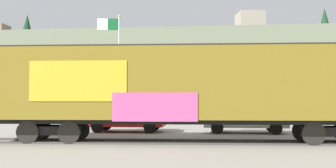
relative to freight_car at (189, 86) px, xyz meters
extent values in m
plane|color=gray|center=(0.91, 0.00, -2.35)|extent=(260.00, 260.00, 0.00)
cube|color=#4C4742|center=(0.04, -0.72, -2.31)|extent=(59.94, 2.97, 0.08)
cube|color=#4C4742|center=(-0.03, 0.72, -2.31)|extent=(59.94, 2.97, 0.08)
cube|color=olive|center=(0.01, 0.00, 0.07)|extent=(17.41, 3.65, 2.85)
cube|color=#2D2823|center=(0.01, 0.00, 1.62)|extent=(16.43, 1.18, 0.24)
cube|color=gold|center=(-4.19, -1.63, 0.14)|extent=(3.80, 0.21, 1.57)
cube|color=#CC4C8C|center=(-1.22, -1.49, -0.85)|extent=(3.25, 0.19, 1.10)
cube|color=black|center=(0.01, 0.00, -1.45)|extent=(17.01, 2.36, 0.20)
cube|color=black|center=(-5.66, -0.27, -1.84)|extent=(2.16, 1.37, 0.36)
cylinder|color=black|center=(-6.47, -1.03, -1.89)|extent=(0.92, 0.16, 0.92)
cylinder|color=black|center=(-6.54, 0.41, -1.89)|extent=(0.92, 0.16, 0.92)
cylinder|color=black|center=(-4.78, -0.95, -1.89)|extent=(0.92, 0.16, 0.92)
cylinder|color=black|center=(-4.84, 0.49, -1.89)|extent=(0.92, 0.16, 0.92)
cube|color=black|center=(5.67, 0.27, -1.84)|extent=(2.16, 1.37, 0.36)
cylinder|color=black|center=(4.86, -0.49, -1.89)|extent=(0.92, 0.16, 0.92)
cylinder|color=black|center=(4.79, 0.95, -1.89)|extent=(0.92, 0.16, 0.92)
cylinder|color=silver|center=(-5.39, 10.35, 1.42)|extent=(0.12, 0.12, 7.54)
sphere|color=#D8CC66|center=(-5.39, 10.35, 5.26)|extent=(0.18, 0.18, 0.18)
cube|color=#14662D|center=(-6.17, 10.22, 4.68)|extent=(1.45, 0.26, 0.81)
cube|color=white|center=(-6.54, 10.16, 4.68)|extent=(0.73, 0.16, 0.81)
cube|color=slate|center=(0.91, 61.41, 4.54)|extent=(153.99, 28.89, 13.78)
cube|color=#9E9384|center=(7.93, 52.75, 13.03)|extent=(4.98, 5.15, 3.20)
cone|color=#193D23|center=(-34.67, 56.53, 13.81)|extent=(2.38, 2.38, 4.75)
cone|color=#193D23|center=(20.74, 53.43, 13.38)|extent=(1.95, 1.95, 3.89)
cube|color=#B21E1E|center=(-3.72, 5.17, -1.68)|extent=(4.18, 1.85, 0.71)
cube|color=#2D333D|center=(-3.79, 5.17, -0.99)|extent=(2.27, 1.67, 0.68)
cylinder|color=black|center=(-2.30, 6.05, -2.03)|extent=(0.64, 0.22, 0.64)
cylinder|color=black|center=(-2.30, 4.29, -2.03)|extent=(0.64, 0.22, 0.64)
cylinder|color=black|center=(-5.14, 6.05, -2.03)|extent=(0.64, 0.22, 0.64)
cylinder|color=black|center=(-5.14, 4.29, -2.03)|extent=(0.64, 0.22, 0.64)
cube|color=#B7BABF|center=(2.74, 5.13, -1.70)|extent=(4.40, 1.90, 0.67)
cube|color=#2D333D|center=(2.49, 5.13, -1.08)|extent=(2.27, 1.66, 0.57)
cylinder|color=black|center=(4.25, 5.92, -2.03)|extent=(0.65, 0.24, 0.64)
cylinder|color=black|center=(4.19, 4.24, -2.03)|extent=(0.65, 0.24, 0.64)
cylinder|color=black|center=(1.29, 6.01, -2.03)|extent=(0.65, 0.24, 0.64)
cylinder|color=black|center=(1.24, 4.33, -2.03)|extent=(0.65, 0.24, 0.64)
camera|label=1|loc=(0.85, -16.19, -0.58)|focal=41.84mm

